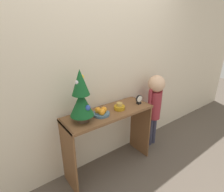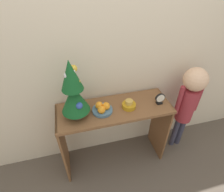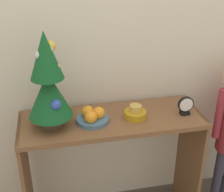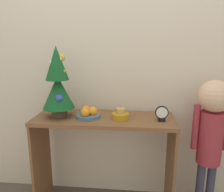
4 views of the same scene
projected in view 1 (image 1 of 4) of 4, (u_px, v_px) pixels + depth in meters
name	position (u px, v px, depth m)	size (l,w,h in m)	color
ground_plane	(119.00, 175.00, 2.19)	(12.00, 12.00, 0.00)	brown
back_wall	(97.00, 71.00, 2.07)	(7.00, 0.05, 2.50)	beige
console_table	(109.00, 126.00, 2.12)	(1.11, 0.40, 0.81)	brown
mini_tree	(81.00, 97.00, 1.74)	(0.25, 0.25, 0.56)	#4C3828
fruit_bowl	(101.00, 112.00, 1.96)	(0.19, 0.19, 0.09)	#476B84
singing_bowl	(119.00, 107.00, 2.10)	(0.13, 0.13, 0.08)	#B78419
desk_clock	(139.00, 100.00, 2.24)	(0.10, 0.04, 0.12)	black
child_figure	(155.00, 99.00, 2.53)	(0.28, 0.24, 1.12)	#38384C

